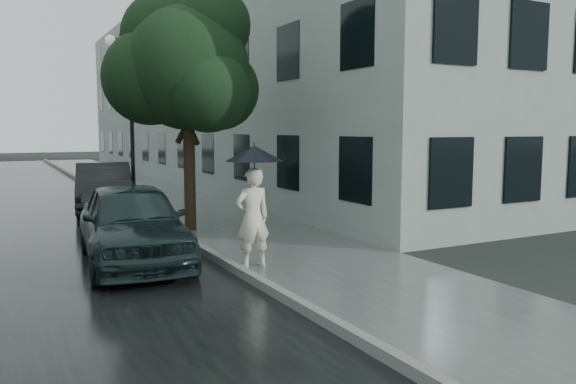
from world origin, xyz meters
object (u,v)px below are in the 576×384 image
lamp_post (126,112)px  car_near (132,223)px  pedestrian (253,218)px  street_tree (186,67)px  car_far (104,187)px

lamp_post → car_near: (-1.46, -7.19, -2.28)m
pedestrian → street_tree: street_tree is taller
lamp_post → car_near: bearing=-91.6°
pedestrian → car_far: pedestrian is taller
lamp_post → pedestrian: bearing=-77.5°
lamp_post → car_far: bearing=-174.4°
street_tree → car_far: street_tree is taller
pedestrian → lamp_post: bearing=-89.7°
car_near → car_far: size_ratio=0.99×
pedestrian → lamp_post: (-0.40, 8.56, 2.13)m
street_tree → car_far: (-1.33, 4.26, -3.29)m
street_tree → pedestrian: bearing=-92.6°
lamp_post → car_far: lamp_post is taller
pedestrian → car_far: bearing=-84.8°
pedestrian → street_tree: bearing=-94.9°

